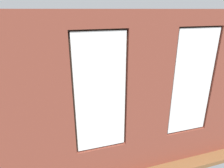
{
  "coord_description": "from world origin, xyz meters",
  "views": [
    {
      "loc": [
        1.66,
        5.5,
        3.17
      ],
      "look_at": [
        0.07,
        0.4,
        1.16
      ],
      "focal_mm": 32.0,
      "sensor_mm": 36.0,
      "label": 1
    }
  ],
  "objects": [
    {
      "name": "potted_plant_near_tv",
      "position": [
        2.15,
        1.07,
        0.86
      ],
      "size": [
        0.85,
        0.68,
        1.29
      ],
      "color": "#47423D",
      "rests_on": "ground_plane"
    },
    {
      "name": "remote_black",
      "position": [
        -0.19,
        -0.02,
        0.45
      ],
      "size": [
        0.09,
        0.18,
        0.02
      ],
      "primitive_type": "cube",
      "rotation": [
        0.0,
        0.0,
        3.42
      ],
      "color": "black",
      "rests_on": "coffee_table"
    },
    {
      "name": "tv_flatscreen",
      "position": [
        2.7,
        -0.02,
        0.99
      ],
      "size": [
        1.16,
        0.2,
        0.82
      ],
      "color": "black",
      "rests_on": "media_console"
    },
    {
      "name": "remote_silver",
      "position": [
        0.23,
        0.13,
        0.45
      ],
      "size": [
        0.14,
        0.17,
        0.02
      ],
      "primitive_type": "cube",
      "rotation": [
        0.0,
        0.0,
        3.79
      ],
      "color": "#B2B2B7",
      "rests_on": "coffee_table"
    },
    {
      "name": "couch_by_window",
      "position": [
        0.16,
        1.8,
        0.33
      ],
      "size": [
        1.95,
        0.87,
        0.8
      ],
      "color": "black",
      "rests_on": "ground_plane"
    },
    {
      "name": "cup_ceramic",
      "position": [
        0.11,
        0.26,
        0.49
      ],
      "size": [
        0.07,
        0.07,
        0.09
      ],
      "primitive_type": "cylinder",
      "color": "silver",
      "rests_on": "coffee_table"
    },
    {
      "name": "ground_plane",
      "position": [
        0.0,
        0.0,
        -0.05
      ],
      "size": [
        6.7,
        5.65,
        0.1
      ],
      "primitive_type": "cube",
      "color": "brown"
    },
    {
      "name": "papasan_chair",
      "position": [
        0.36,
        -1.58,
        0.44
      ],
      "size": [
        1.06,
        1.06,
        0.68
      ],
      "color": "olive",
      "rests_on": "ground_plane"
    },
    {
      "name": "potted_plant_beside_window_right",
      "position": [
        1.78,
        1.9,
        0.61
      ],
      "size": [
        0.75,
        0.75,
        0.96
      ],
      "color": "brown",
      "rests_on": "ground_plane"
    },
    {
      "name": "potted_plant_mid_room_small",
      "position": [
        -1.01,
        -0.75,
        0.38
      ],
      "size": [
        0.32,
        0.32,
        0.59
      ],
      "color": "gray",
      "rests_on": "ground_plane"
    },
    {
      "name": "table_plant_small",
      "position": [
        0.41,
        0.02,
        0.57
      ],
      "size": [
        0.16,
        0.16,
        0.25
      ],
      "color": "brown",
      "rests_on": "coffee_table"
    },
    {
      "name": "candle_jar",
      "position": [
        0.68,
        0.26,
        0.49
      ],
      "size": [
        0.08,
        0.08,
        0.09
      ],
      "primitive_type": "cylinder",
      "color": "#B7333D",
      "rests_on": "coffee_table"
    },
    {
      "name": "brick_wall_with_windows",
      "position": [
        0.0,
        2.44,
        1.54
      ],
      "size": [
        6.1,
        0.3,
        3.17
      ],
      "color": "brown",
      "rests_on": "ground_plane"
    },
    {
      "name": "couch_left",
      "position": [
        -2.35,
        0.68,
        0.33
      ],
      "size": [
        0.89,
        1.92,
        0.8
      ],
      "rotation": [
        0.0,
        0.0,
        1.56
      ],
      "color": "black",
      "rests_on": "ground_plane"
    },
    {
      "name": "potted_plant_by_left_couch",
      "position": [
        -1.95,
        -0.73,
        0.43
      ],
      "size": [
        0.38,
        0.38,
        0.64
      ],
      "color": "#47423D",
      "rests_on": "ground_plane"
    },
    {
      "name": "potted_plant_corner_near_left",
      "position": [
        -2.51,
        -1.82,
        0.64
      ],
      "size": [
        0.88,
        0.74,
        1.35
      ],
      "color": "#9E5638",
      "rests_on": "ground_plane"
    },
    {
      "name": "coffee_table",
      "position": [
        0.23,
        0.13,
        0.39
      ],
      "size": [
        1.51,
        0.85,
        0.44
      ],
      "color": "#A87547",
      "rests_on": "ground_plane"
    },
    {
      "name": "media_console",
      "position": [
        2.7,
        -0.02,
        0.29
      ],
      "size": [
        1.26,
        0.42,
        0.58
      ],
      "primitive_type": "cube",
      "color": "black",
      "rests_on": "ground_plane"
    }
  ]
}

